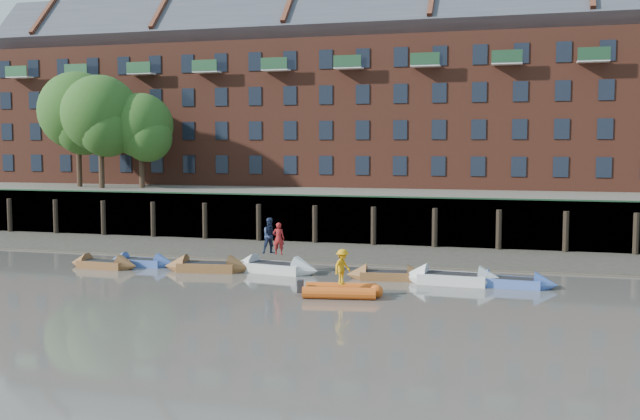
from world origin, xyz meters
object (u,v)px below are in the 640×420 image
at_px(rib_tender, 343,291).
at_px(person_rower_a, 279,239).
at_px(rowboat_0, 103,264).
at_px(rowboat_5, 453,279).
at_px(person_rib_crew, 342,267).
at_px(rowboat_1, 141,262).
at_px(person_rower_b, 271,236).
at_px(rowboat_6, 511,282).
at_px(rowboat_3, 275,268).
at_px(rowboat_2, 208,267).
at_px(rowboat_4, 387,275).

height_order(rib_tender, person_rower_a, person_rower_a).
height_order(rowboat_0, rowboat_5, rowboat_5).
bearing_deg(person_rib_crew, rowboat_1, 90.92).
bearing_deg(person_rower_b, rib_tender, -80.92).
bearing_deg(rowboat_6, rowboat_3, -179.36).
xyz_separation_m(rowboat_0, rowboat_3, (9.40, 1.19, 0.04)).
bearing_deg(rowboat_2, rowboat_0, 178.21).
relative_size(rowboat_0, person_rower_b, 2.20).
distance_m(rowboat_3, rib_tender, 7.07).
distance_m(rowboat_0, person_rib_crew, 14.91).
distance_m(rowboat_4, person_rower_b, 6.53).
bearing_deg(person_rower_a, rowboat_0, -2.94).
distance_m(rowboat_6, rib_tender, 8.26).
xyz_separation_m(rowboat_5, person_rower_a, (-9.04, 0.69, 1.55)).
bearing_deg(rowboat_3, person_rower_a, -8.78).
bearing_deg(person_rower_b, rowboat_6, -40.29).
bearing_deg(rowboat_0, rowboat_6, 4.24).
relative_size(rowboat_0, person_rib_crew, 2.67).
xyz_separation_m(rib_tender, person_rib_crew, (-0.02, -0.12, 1.08)).
bearing_deg(person_rower_a, rowboat_4, 167.02).
bearing_deg(rowboat_6, rowboat_0, -174.49).
xyz_separation_m(rowboat_1, person_rib_crew, (12.67, -5.16, 1.14)).
xyz_separation_m(rowboat_3, rib_tender, (4.93, -5.07, 0.01)).
bearing_deg(rowboat_5, rowboat_4, 177.62).
relative_size(rib_tender, person_rower_b, 1.89).
relative_size(rowboat_2, rowboat_4, 1.17).
relative_size(rowboat_5, rowboat_6, 1.18).
relative_size(rowboat_6, rib_tender, 1.20).
height_order(rowboat_4, rowboat_5, rowboat_5).
distance_m(person_rower_a, person_rib_crew, 6.95).
bearing_deg(rowboat_2, rib_tender, -34.80).
relative_size(rowboat_4, rowboat_5, 0.82).
xyz_separation_m(person_rower_a, person_rower_b, (-0.50, 0.18, 0.11)).
bearing_deg(rowboat_0, rowboat_4, 6.04).
bearing_deg(rowboat_1, person_rib_crew, -22.29).
height_order(rowboat_0, rowboat_1, rowboat_0).
bearing_deg(rowboat_0, person_rib_crew, -12.42).
xyz_separation_m(rowboat_3, person_rib_crew, (4.91, -5.20, 1.09)).
xyz_separation_m(rowboat_3, person_rower_b, (-0.27, 0.11, 1.66)).
distance_m(rowboat_5, rowboat_6, 2.73).
distance_m(rowboat_1, rowboat_2, 4.27).
height_order(rowboat_0, person_rower_a, person_rower_a).
distance_m(rowboat_3, rowboat_5, 9.30).
relative_size(rowboat_3, rowboat_4, 1.23).
relative_size(rowboat_1, person_rower_a, 2.37).
relative_size(rowboat_1, rowboat_2, 0.82).
relative_size(rowboat_0, rib_tender, 1.17).
bearing_deg(rowboat_0, rowboat_5, 4.53).
xyz_separation_m(rowboat_1, rib_tender, (12.69, -5.04, 0.06)).
bearing_deg(rowboat_1, rowboat_3, 0.13).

